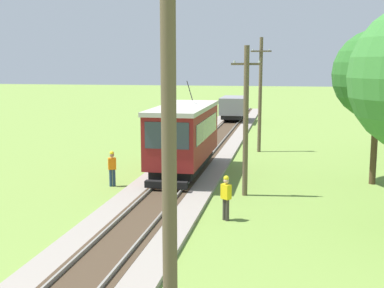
{
  "coord_description": "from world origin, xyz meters",
  "views": [
    {
      "loc": [
        5.38,
        -6.13,
        6.06
      ],
      "look_at": [
        0.25,
        21.07,
        1.6
      ],
      "focal_mm": 47.06,
      "sensor_mm": 36.0,
      "label": 1
    }
  ],
  "objects_px": {
    "utility_pole_foreground": "(169,184)",
    "utility_pole_near_tram": "(246,120)",
    "second_worker": "(112,167)",
    "tree_right_far": "(378,75)",
    "freight_car": "(233,107)",
    "red_tram": "(184,136)",
    "utility_pole_mid": "(260,94)",
    "track_worker": "(226,196)"
  },
  "relations": [
    {
      "from": "utility_pole_foreground",
      "to": "utility_pole_near_tram",
      "type": "bearing_deg",
      "value": 90.0
    },
    {
      "from": "second_worker",
      "to": "tree_right_far",
      "type": "bearing_deg",
      "value": -103.57
    },
    {
      "from": "freight_car",
      "to": "second_worker",
      "type": "relative_size",
      "value": 2.91
    },
    {
      "from": "utility_pole_near_tram",
      "to": "second_worker",
      "type": "relative_size",
      "value": 3.84
    },
    {
      "from": "red_tram",
      "to": "second_worker",
      "type": "bearing_deg",
      "value": -135.09
    },
    {
      "from": "red_tram",
      "to": "freight_car",
      "type": "bearing_deg",
      "value": 90.01
    },
    {
      "from": "red_tram",
      "to": "freight_car",
      "type": "relative_size",
      "value": 1.64
    },
    {
      "from": "red_tram",
      "to": "utility_pole_mid",
      "type": "distance_m",
      "value": 9.34
    },
    {
      "from": "utility_pole_mid",
      "to": "second_worker",
      "type": "relative_size",
      "value": 4.37
    },
    {
      "from": "track_worker",
      "to": "utility_pole_mid",
      "type": "bearing_deg",
      "value": 38.01
    },
    {
      "from": "freight_car",
      "to": "utility_pole_foreground",
      "type": "xyz_separation_m",
      "value": [
        3.59,
        -44.15,
        2.61
      ]
    },
    {
      "from": "red_tram",
      "to": "utility_pole_near_tram",
      "type": "bearing_deg",
      "value": -45.18
    },
    {
      "from": "track_worker",
      "to": "tree_right_far",
      "type": "distance_m",
      "value": 10.85
    },
    {
      "from": "red_tram",
      "to": "utility_pole_mid",
      "type": "xyz_separation_m",
      "value": [
        3.58,
        8.43,
        1.8
      ]
    },
    {
      "from": "utility_pole_mid",
      "to": "second_worker",
      "type": "height_order",
      "value": "utility_pole_mid"
    },
    {
      "from": "track_worker",
      "to": "second_worker",
      "type": "relative_size",
      "value": 1.0
    },
    {
      "from": "utility_pole_foreground",
      "to": "utility_pole_mid",
      "type": "bearing_deg",
      "value": 90.0
    },
    {
      "from": "freight_car",
      "to": "utility_pole_foreground",
      "type": "bearing_deg",
      "value": -85.35
    },
    {
      "from": "freight_car",
      "to": "utility_pole_mid",
      "type": "bearing_deg",
      "value": -78.09
    },
    {
      "from": "utility_pole_mid",
      "to": "utility_pole_near_tram",
      "type": "bearing_deg",
      "value": -90.0
    },
    {
      "from": "tree_right_far",
      "to": "utility_pole_mid",
      "type": "bearing_deg",
      "value": 125.9
    },
    {
      "from": "red_tram",
      "to": "second_worker",
      "type": "height_order",
      "value": "red_tram"
    },
    {
      "from": "utility_pole_near_tram",
      "to": "track_worker",
      "type": "distance_m",
      "value": 4.61
    },
    {
      "from": "utility_pole_foreground",
      "to": "utility_pole_near_tram",
      "type": "distance_m",
      "value": 15.11
    },
    {
      "from": "red_tram",
      "to": "utility_pole_foreground",
      "type": "bearing_deg",
      "value": -79.15
    },
    {
      "from": "utility_pole_foreground",
      "to": "second_worker",
      "type": "height_order",
      "value": "utility_pole_foreground"
    },
    {
      "from": "freight_car",
      "to": "second_worker",
      "type": "height_order",
      "value": "freight_car"
    },
    {
      "from": "freight_car",
      "to": "track_worker",
      "type": "bearing_deg",
      "value": -84.48
    },
    {
      "from": "second_worker",
      "to": "track_worker",
      "type": "bearing_deg",
      "value": -151.87
    },
    {
      "from": "utility_pole_foreground",
      "to": "tree_right_far",
      "type": "relative_size",
      "value": 1.05
    },
    {
      "from": "tree_right_far",
      "to": "second_worker",
      "type": "bearing_deg",
      "value": -167.14
    },
    {
      "from": "utility_pole_mid",
      "to": "track_worker",
      "type": "xyz_separation_m",
      "value": [
        -0.41,
        -15.87,
        -3.01
      ]
    },
    {
      "from": "utility_pole_foreground",
      "to": "second_worker",
      "type": "relative_size",
      "value": 4.56
    },
    {
      "from": "utility_pole_mid",
      "to": "tree_right_far",
      "type": "bearing_deg",
      "value": -54.1
    },
    {
      "from": "utility_pole_foreground",
      "to": "utility_pole_near_tram",
      "type": "relative_size",
      "value": 1.19
    },
    {
      "from": "utility_pole_foreground",
      "to": "utility_pole_near_tram",
      "type": "height_order",
      "value": "utility_pole_foreground"
    },
    {
      "from": "utility_pole_near_tram",
      "to": "second_worker",
      "type": "distance_m",
      "value": 7.11
    },
    {
      "from": "tree_right_far",
      "to": "utility_pole_near_tram",
      "type": "bearing_deg",
      "value": -150.42
    },
    {
      "from": "red_tram",
      "to": "tree_right_far",
      "type": "height_order",
      "value": "tree_right_far"
    },
    {
      "from": "utility_pole_mid",
      "to": "tree_right_far",
      "type": "xyz_separation_m",
      "value": [
        6.18,
        -8.54,
        1.51
      ]
    },
    {
      "from": "freight_car",
      "to": "utility_pole_near_tram",
      "type": "height_order",
      "value": "utility_pole_near_tram"
    },
    {
      "from": "red_tram",
      "to": "freight_car",
      "type": "xyz_separation_m",
      "value": [
        -0.0,
        25.44,
        -0.64
      ]
    }
  ]
}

